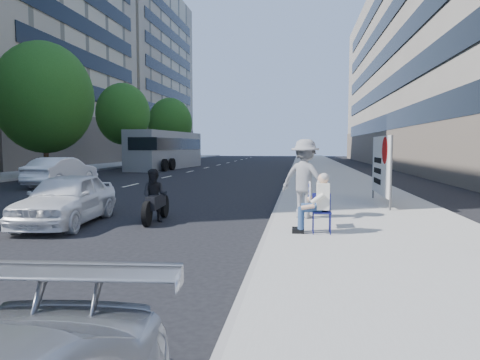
% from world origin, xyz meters
% --- Properties ---
extents(ground, '(160.00, 160.00, 0.00)m').
position_xyz_m(ground, '(0.00, 0.00, 0.00)').
color(ground, black).
rests_on(ground, ground).
extents(near_sidewalk, '(5.00, 120.00, 0.15)m').
position_xyz_m(near_sidewalk, '(4.00, 20.00, 0.07)').
color(near_sidewalk, gray).
rests_on(near_sidewalk, ground).
extents(far_sidewalk, '(4.50, 120.00, 0.15)m').
position_xyz_m(far_sidewalk, '(-16.75, 20.00, 0.07)').
color(far_sidewalk, gray).
rests_on(far_sidewalk, ground).
extents(far_bldg_north, '(22.00, 28.00, 28.00)m').
position_xyz_m(far_bldg_north, '(-30.00, 62.00, 14.00)').
color(far_bldg_north, '#C6BA95').
rests_on(far_bldg_north, ground).
extents(near_building, '(14.00, 70.00, 20.00)m').
position_xyz_m(near_building, '(17.00, 32.00, 10.00)').
color(near_building, gray).
rests_on(near_building, ground).
extents(tree_far_c, '(6.00, 6.00, 8.47)m').
position_xyz_m(tree_far_c, '(-13.70, 18.00, 5.02)').
color(tree_far_c, '#382616').
rests_on(tree_far_c, ground).
extents(tree_far_d, '(4.80, 4.80, 7.65)m').
position_xyz_m(tree_far_d, '(-13.70, 30.00, 4.89)').
color(tree_far_d, '#382616').
rests_on(tree_far_d, ground).
extents(tree_far_e, '(5.40, 5.40, 7.89)m').
position_xyz_m(tree_far_e, '(-13.70, 44.00, 4.78)').
color(tree_far_e, '#382616').
rests_on(tree_far_e, ground).
extents(seated_protester, '(0.83, 1.11, 1.31)m').
position_xyz_m(seated_protester, '(2.53, 2.35, 0.87)').
color(seated_protester, navy).
rests_on(seated_protester, near_sidewalk).
extents(jogger, '(1.53, 1.26, 2.06)m').
position_xyz_m(jogger, '(2.30, 4.31, 1.18)').
color(jogger, gray).
rests_on(jogger, near_sidewalk).
extents(protest_banner, '(0.08, 3.06, 2.20)m').
position_xyz_m(protest_banner, '(4.78, 7.46, 1.40)').
color(protest_banner, '#4C4C4C').
rests_on(protest_banner, near_sidewalk).
extents(white_sedan_near, '(1.99, 4.06, 1.33)m').
position_xyz_m(white_sedan_near, '(-3.84, 3.33, 0.67)').
color(white_sedan_near, white).
rests_on(white_sedan_near, ground).
extents(white_sedan_mid, '(1.75, 4.49, 1.46)m').
position_xyz_m(white_sedan_mid, '(-9.82, 13.20, 0.73)').
color(white_sedan_mid, white).
rests_on(white_sedan_mid, ground).
extents(motorcycle, '(0.73, 2.05, 1.42)m').
position_xyz_m(motorcycle, '(-1.66, 3.93, 0.64)').
color(motorcycle, black).
rests_on(motorcycle, ground).
extents(bus, '(3.54, 12.23, 3.30)m').
position_xyz_m(bus, '(-9.79, 30.40, 1.64)').
color(bus, gray).
rests_on(bus, ground).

